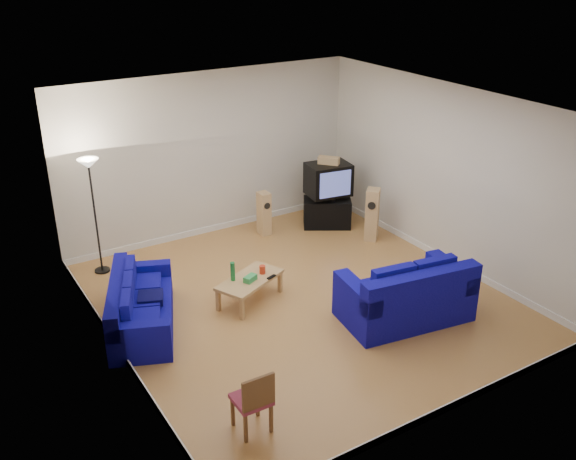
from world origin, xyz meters
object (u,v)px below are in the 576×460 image
sofa_loveseat (407,298)px  coffee_table (250,281)px  sofa_three_seat (138,310)px  tv_stand (327,212)px  television (328,179)px

sofa_loveseat → coffee_table: (-1.78, 1.74, -0.01)m
sofa_loveseat → sofa_three_seat: bearing=159.9°
sofa_three_seat → tv_stand: size_ratio=2.32×
coffee_table → television: bearing=33.5°
sofa_three_seat → tv_stand: sofa_three_seat is taller
tv_stand → television: bearing=72.9°
sofa_loveseat → coffee_table: sofa_loveseat is taller
sofa_loveseat → television: 3.81m
sofa_loveseat → tv_stand: 3.73m
coffee_table → tv_stand: 3.35m
television → coffee_table: bearing=-137.8°
sofa_loveseat → tv_stand: (1.02, 3.59, -0.08)m
sofa_three_seat → sofa_loveseat: bearing=83.5°
sofa_three_seat → coffee_table: 1.80m
sofa_three_seat → tv_stand: 4.87m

